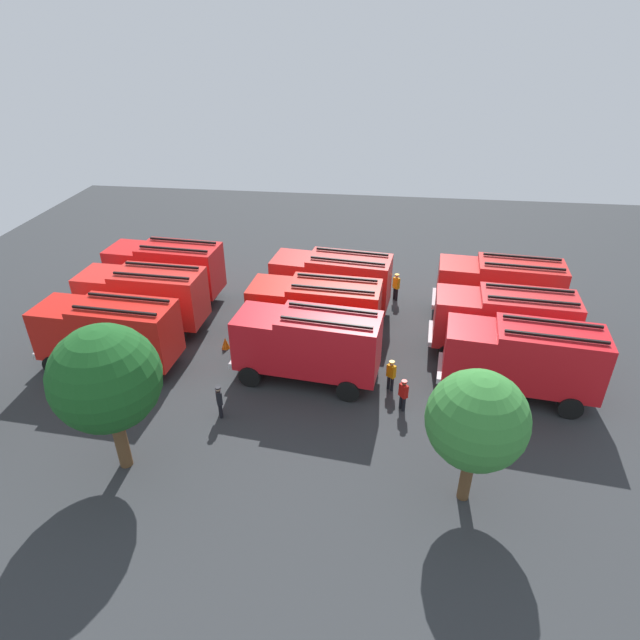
{
  "coord_description": "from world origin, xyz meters",
  "views": [
    {
      "loc": [
        -3.15,
        25.03,
        15.88
      ],
      "look_at": [
        0.0,
        0.0,
        1.4
      ],
      "focal_mm": 29.74,
      "sensor_mm": 36.0,
      "label": 1
    }
  ],
  "objects_px": {
    "fire_truck_2": "(166,268)",
    "firefighter_4": "(180,264)",
    "fire_truck_0": "(499,286)",
    "fire_truck_8": "(108,331)",
    "firefighter_3": "(391,374)",
    "tree_0": "(477,421)",
    "fire_truck_1": "(332,280)",
    "fire_truck_4": "(315,309)",
    "fire_truck_7": "(308,343)",
    "tree_1": "(106,379)",
    "traffic_cone_0": "(225,343)",
    "fire_truck_3": "(504,321)",
    "fire_truck_5": "(144,296)",
    "firefighter_1": "(219,400)",
    "firefighter_2": "(403,394)",
    "firefighter_0": "(396,285)",
    "fire_truck_6": "(522,357)"
  },
  "relations": [
    {
      "from": "fire_truck_4",
      "to": "firefighter_4",
      "type": "distance_m",
      "value": 12.82
    },
    {
      "from": "fire_truck_0",
      "to": "tree_1",
      "type": "bearing_deg",
      "value": 45.51
    },
    {
      "from": "fire_truck_0",
      "to": "fire_truck_6",
      "type": "relative_size",
      "value": 0.99
    },
    {
      "from": "firefighter_0",
      "to": "firefighter_4",
      "type": "xyz_separation_m",
      "value": [
        14.86,
        -1.51,
        0.02
      ]
    },
    {
      "from": "firefighter_4",
      "to": "fire_truck_0",
      "type": "bearing_deg",
      "value": 59.48
    },
    {
      "from": "firefighter_2",
      "to": "tree_1",
      "type": "height_order",
      "value": "tree_1"
    },
    {
      "from": "firefighter_1",
      "to": "fire_truck_2",
      "type": "bearing_deg",
      "value": -84.36
    },
    {
      "from": "fire_truck_0",
      "to": "fire_truck_8",
      "type": "distance_m",
      "value": 21.77
    },
    {
      "from": "fire_truck_4",
      "to": "fire_truck_7",
      "type": "relative_size",
      "value": 0.99
    },
    {
      "from": "fire_truck_7",
      "to": "tree_1",
      "type": "bearing_deg",
      "value": 52.39
    },
    {
      "from": "fire_truck_0",
      "to": "firefighter_0",
      "type": "xyz_separation_m",
      "value": [
        5.92,
        -1.7,
        -1.14
      ]
    },
    {
      "from": "fire_truck_4",
      "to": "tree_0",
      "type": "distance_m",
      "value": 12.44
    },
    {
      "from": "fire_truck_5",
      "to": "fire_truck_3",
      "type": "bearing_deg",
      "value": -178.32
    },
    {
      "from": "fire_truck_1",
      "to": "firefighter_0",
      "type": "bearing_deg",
      "value": -144.69
    },
    {
      "from": "firefighter_0",
      "to": "fire_truck_3",
      "type": "bearing_deg",
      "value": -91.47
    },
    {
      "from": "fire_truck_2",
      "to": "fire_truck_8",
      "type": "bearing_deg",
      "value": 93.98
    },
    {
      "from": "fire_truck_5",
      "to": "fire_truck_8",
      "type": "xyz_separation_m",
      "value": [
        0.17,
        3.92,
        0.0
      ]
    },
    {
      "from": "fire_truck_7",
      "to": "tree_1",
      "type": "height_order",
      "value": "tree_1"
    },
    {
      "from": "fire_truck_2",
      "to": "firefighter_4",
      "type": "bearing_deg",
      "value": -78.37
    },
    {
      "from": "fire_truck_3",
      "to": "traffic_cone_0",
      "type": "bearing_deg",
      "value": 8.83
    },
    {
      "from": "fire_truck_4",
      "to": "firefighter_1",
      "type": "relative_size",
      "value": 4.46
    },
    {
      "from": "fire_truck_1",
      "to": "fire_truck_5",
      "type": "height_order",
      "value": "same"
    },
    {
      "from": "fire_truck_1",
      "to": "fire_truck_6",
      "type": "bearing_deg",
      "value": 150.53
    },
    {
      "from": "fire_truck_1",
      "to": "fire_truck_6",
      "type": "height_order",
      "value": "same"
    },
    {
      "from": "firefighter_1",
      "to": "firefighter_4",
      "type": "distance_m",
      "value": 15.73
    },
    {
      "from": "firefighter_3",
      "to": "tree_0",
      "type": "xyz_separation_m",
      "value": [
        -2.82,
        6.4,
        2.83
      ]
    },
    {
      "from": "fire_truck_0",
      "to": "tree_1",
      "type": "xyz_separation_m",
      "value": [
        16.77,
        14.26,
        2.13
      ]
    },
    {
      "from": "firefighter_3",
      "to": "firefighter_4",
      "type": "bearing_deg",
      "value": -89.01
    },
    {
      "from": "fire_truck_7",
      "to": "fire_truck_8",
      "type": "xyz_separation_m",
      "value": [
        10.12,
        0.19,
        0.0
      ]
    },
    {
      "from": "fire_truck_7",
      "to": "firefighter_3",
      "type": "relative_size",
      "value": 4.53
    },
    {
      "from": "fire_truck_1",
      "to": "fire_truck_7",
      "type": "relative_size",
      "value": 1.0
    },
    {
      "from": "fire_truck_6",
      "to": "traffic_cone_0",
      "type": "distance_m",
      "value": 15.28
    },
    {
      "from": "fire_truck_1",
      "to": "fire_truck_4",
      "type": "xyz_separation_m",
      "value": [
        0.5,
        3.71,
        0.0
      ]
    },
    {
      "from": "firefighter_0",
      "to": "fire_truck_2",
      "type": "bearing_deg",
      "value": 142.14
    },
    {
      "from": "fire_truck_5",
      "to": "firefighter_4",
      "type": "height_order",
      "value": "fire_truck_5"
    },
    {
      "from": "fire_truck_0",
      "to": "tree_0",
      "type": "height_order",
      "value": "tree_0"
    },
    {
      "from": "tree_1",
      "to": "fire_truck_2",
      "type": "bearing_deg",
      "value": -75.88
    },
    {
      "from": "fire_truck_1",
      "to": "tree_0",
      "type": "distance_m",
      "value": 15.4
    },
    {
      "from": "fire_truck_4",
      "to": "traffic_cone_0",
      "type": "height_order",
      "value": "fire_truck_4"
    },
    {
      "from": "fire_truck_7",
      "to": "fire_truck_6",
      "type": "bearing_deg",
      "value": -173.44
    },
    {
      "from": "fire_truck_8",
      "to": "fire_truck_0",
      "type": "bearing_deg",
      "value": -155.59
    },
    {
      "from": "tree_0",
      "to": "traffic_cone_0",
      "type": "distance_m",
      "value": 15.26
    },
    {
      "from": "fire_truck_5",
      "to": "traffic_cone_0",
      "type": "xyz_separation_m",
      "value": [
        -5.02,
        1.47,
        -1.83
      ]
    },
    {
      "from": "firefighter_0",
      "to": "tree_0",
      "type": "height_order",
      "value": "tree_0"
    },
    {
      "from": "firefighter_3",
      "to": "fire_truck_2",
      "type": "bearing_deg",
      "value": -80.87
    },
    {
      "from": "fire_truck_4",
      "to": "tree_0",
      "type": "bearing_deg",
      "value": 128.57
    },
    {
      "from": "fire_truck_8",
      "to": "firefighter_1",
      "type": "xyz_separation_m",
      "value": [
        -6.57,
        3.15,
        -1.23
      ]
    },
    {
      "from": "fire_truck_2",
      "to": "tree_0",
      "type": "height_order",
      "value": "tree_0"
    },
    {
      "from": "fire_truck_3",
      "to": "fire_truck_5",
      "type": "distance_m",
      "value": 19.76
    },
    {
      "from": "tree_1",
      "to": "traffic_cone_0",
      "type": "bearing_deg",
      "value": -100.07
    }
  ]
}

